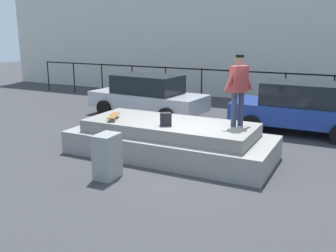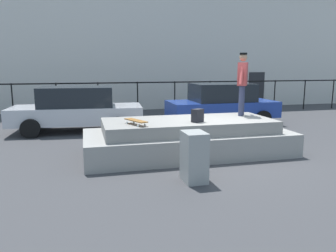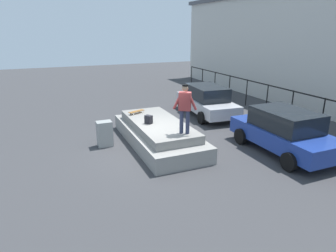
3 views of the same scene
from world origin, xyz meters
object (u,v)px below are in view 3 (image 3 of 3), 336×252
car_silver_sedan_near (207,100)px  car_blue_sedan_mid (284,131)px  skateboard (137,111)px  utility_box (105,134)px  skateboarder (185,106)px  backpack (149,119)px

car_silver_sedan_near → car_blue_sedan_mid: size_ratio=1.09×
skateboard → car_blue_sedan_mid: (4.21, 4.53, -0.19)m
skateboard → car_silver_sedan_near: bearing=108.3°
car_silver_sedan_near → skateboard: bearing=-71.7°
skateboard → utility_box: size_ratio=0.77×
utility_box → skateboard: bearing=119.2°
skateboard → utility_box: skateboard is taller
car_silver_sedan_near → utility_box: car_silver_sedan_near is taller
skateboarder → backpack: size_ratio=5.29×
skateboarder → utility_box: size_ratio=1.72×
skateboarder → backpack: bearing=-153.8°
backpack → utility_box: (-0.65, -1.66, -0.59)m
backpack → car_blue_sedan_mid: car_blue_sedan_mid is taller
backpack → utility_box: bearing=-143.5°
backpack → car_silver_sedan_near: 5.36m
car_blue_sedan_mid → skateboard: bearing=-132.9°
car_silver_sedan_near → utility_box: 6.52m
skateboarder → utility_box: skateboarder is taller
skateboarder → utility_box: (-2.26, -2.45, -1.45)m
skateboarder → skateboard: 3.43m
backpack → skateboarder: bearing=-5.9°
car_silver_sedan_near → utility_box: size_ratio=4.58×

